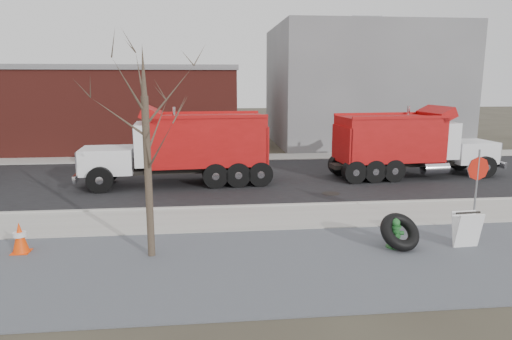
{
  "coord_description": "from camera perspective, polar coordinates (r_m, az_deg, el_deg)",
  "views": [
    {
      "loc": [
        -1.74,
        -13.67,
        4.35
      ],
      "look_at": [
        -0.15,
        1.27,
        1.4
      ],
      "focal_mm": 32.0,
      "sensor_mm": 36.0,
      "label": 1
    }
  ],
  "objects": [
    {
      "name": "road",
      "position": [
        20.51,
        -1.08,
        -1.11
      ],
      "size": [
        60.0,
        9.4,
        0.02
      ],
      "primitive_type": "cube",
      "color": "black",
      "rests_on": "ground"
    },
    {
      "name": "stop_sign",
      "position": [
        14.12,
        25.92,
        -0.8
      ],
      "size": [
        0.67,
        0.11,
        2.49
      ],
      "rotation": [
        0.0,
        0.0,
        -0.28
      ],
      "color": "gray",
      "rests_on": "ground"
    },
    {
      "name": "dump_truck_red_a",
      "position": [
        21.83,
        18.49,
        3.35
      ],
      "size": [
        7.92,
        2.73,
        3.18
      ],
      "rotation": [
        0.0,
        0.0,
        0.08
      ],
      "color": "black",
      "rests_on": "ground"
    },
    {
      "name": "gravel_verge",
      "position": [
        11.19,
        3.4,
        -11.71
      ],
      "size": [
        60.0,
        5.0,
        0.03
      ],
      "primitive_type": "cube",
      "color": "slate",
      "rests_on": "ground"
    },
    {
      "name": "bare_tree",
      "position": [
        11.22,
        -13.61,
        5.4
      ],
      "size": [
        3.2,
        3.2,
        5.2
      ],
      "color": "#382D23",
      "rests_on": "ground"
    },
    {
      "name": "building_grey",
      "position": [
        33.44,
        12.86,
        10.24
      ],
      "size": [
        12.0,
        10.0,
        8.0
      ],
      "color": "gray",
      "rests_on": "ground"
    },
    {
      "name": "far_sidewalk",
      "position": [
        26.09,
        -2.18,
        1.57
      ],
      "size": [
        60.0,
        2.0,
        0.06
      ],
      "primitive_type": "cube",
      "color": "#9E9B93",
      "rests_on": "ground"
    },
    {
      "name": "truck_tire",
      "position": [
        12.57,
        17.53,
        -7.38
      ],
      "size": [
        1.26,
        1.16,
        0.99
      ],
      "color": "black",
      "rests_on": "ground"
    },
    {
      "name": "fire_hydrant",
      "position": [
        12.63,
        16.98,
        -7.73
      ],
      "size": [
        0.46,
        0.45,
        0.82
      ],
      "rotation": [
        0.0,
        0.0,
        -0.07
      ],
      "color": "#296E2C",
      "rests_on": "ground"
    },
    {
      "name": "building_brick",
      "position": [
        31.81,
        -21.31,
        7.31
      ],
      "size": [
        20.2,
        8.2,
        5.3
      ],
      "color": "maroon",
      "rests_on": "ground"
    },
    {
      "name": "ground",
      "position": [
        14.45,
        1.11,
        -6.41
      ],
      "size": [
        120.0,
        120.0,
        0.0
      ],
      "primitive_type": "plane",
      "color": "#383328",
      "rests_on": "ground"
    },
    {
      "name": "curb",
      "position": [
        15.91,
        0.42,
        -4.55
      ],
      "size": [
        60.0,
        0.15,
        0.11
      ],
      "primitive_type": "cube",
      "color": "#9E9B93",
      "rests_on": "ground"
    },
    {
      "name": "sidewalk",
      "position": [
        14.68,
        0.99,
        -6.01
      ],
      "size": [
        60.0,
        2.5,
        0.06
      ],
      "primitive_type": "cube",
      "color": "#9E9B93",
      "rests_on": "ground"
    },
    {
      "name": "sandwich_board",
      "position": [
        13.29,
        24.84,
        -6.76
      ],
      "size": [
        0.72,
        0.48,
        0.96
      ],
      "rotation": [
        0.0,
        0.0,
        0.06
      ],
      "color": "white",
      "rests_on": "ground"
    },
    {
      "name": "traffic_cone_near",
      "position": [
        13.19,
        -27.41,
        -7.54
      ],
      "size": [
        0.43,
        0.43,
        0.83
      ],
      "color": "#FF4208",
      "rests_on": "ground"
    },
    {
      "name": "dump_truck_red_b",
      "position": [
        19.4,
        -8.81,
        3.11
      ],
      "size": [
        7.91,
        2.77,
        3.32
      ],
      "rotation": [
        0.0,
        0.0,
        3.21
      ],
      "color": "black",
      "rests_on": "ground"
    }
  ]
}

